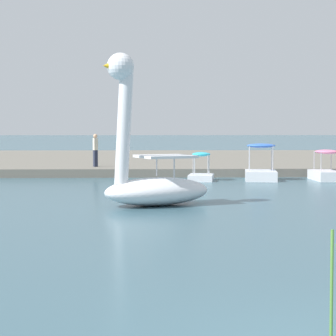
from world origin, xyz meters
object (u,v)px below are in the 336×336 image
(swan_boat, at_px, (151,173))
(pedal_boat_cyan, at_px, (201,172))
(pedal_boat_pink, at_px, (326,171))
(pedal_boat_blue, at_px, (261,170))
(person_on_path, at_px, (95,149))

(swan_boat, bearing_deg, pedal_boat_cyan, 75.62)
(swan_boat, bearing_deg, pedal_boat_pink, 48.67)
(pedal_boat_blue, bearing_deg, pedal_boat_cyan, -178.15)
(pedal_boat_cyan, xyz_separation_m, person_on_path, (-5.12, 3.84, 0.91))
(pedal_boat_cyan, bearing_deg, swan_boat, -104.38)
(swan_boat, relative_size, pedal_boat_cyan, 2.45)
(person_on_path, bearing_deg, swan_boat, -78.04)
(swan_boat, xyz_separation_m, pedal_boat_blue, (5.11, 9.28, -0.54))
(swan_boat, xyz_separation_m, pedal_boat_pink, (8.12, 9.23, -0.57))
(pedal_boat_blue, distance_m, pedal_boat_pink, 3.01)
(pedal_boat_blue, bearing_deg, pedal_boat_pink, -0.96)
(pedal_boat_cyan, xyz_separation_m, pedal_boat_pink, (5.76, 0.04, 0.05))
(pedal_boat_blue, relative_size, person_on_path, 1.40)
(swan_boat, relative_size, pedal_boat_pink, 2.08)
(pedal_boat_cyan, relative_size, person_on_path, 1.12)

